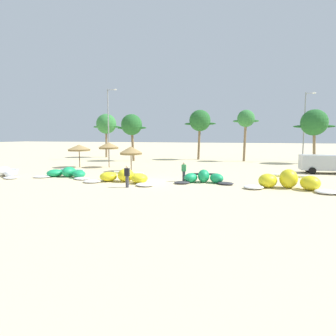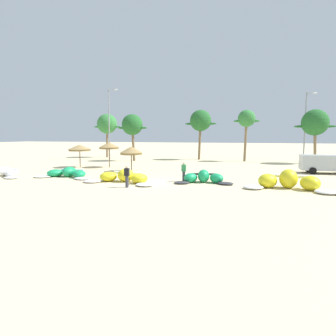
{
  "view_description": "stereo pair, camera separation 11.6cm",
  "coord_description": "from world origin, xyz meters",
  "px_view_note": "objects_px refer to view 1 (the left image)",
  "views": [
    {
      "loc": [
        8.33,
        -21.73,
        3.78
      ],
      "look_at": [
        1.48,
        2.0,
        1.0
      ],
      "focal_mm": 30.95,
      "sensor_mm": 36.0,
      "label": 1
    },
    {
      "loc": [
        8.44,
        -21.7,
        3.78
      ],
      "look_at": [
        1.48,
        2.0,
        1.0
      ],
      "focal_mm": 30.95,
      "sensor_mm": 36.0,
      "label": 2
    }
  ],
  "objects_px": {
    "parked_van": "(326,163)",
    "palm_left_of_gap": "(200,121)",
    "person_near_kites": "(127,176)",
    "kite_far_left": "(1,173)",
    "lamppost_west": "(109,121)",
    "beach_umbrella_near_palms": "(131,151)",
    "kite_right_of_center": "(288,182)",
    "kite_left": "(67,173)",
    "beach_umbrella_near_van": "(79,148)",
    "lamppost_west_center": "(305,124)",
    "kite_left_of_center": "(124,177)",
    "palm_left": "(132,125)",
    "palm_center_left": "(246,120)",
    "kite_center": "(204,178)",
    "beach_umbrella_middle": "(109,146)",
    "palm_leftmost": "(106,124)",
    "person_by_umbrellas": "(184,172)",
    "palm_center_right": "(314,123)"
  },
  "relations": [
    {
      "from": "palm_left",
      "to": "lamppost_west_center",
      "type": "bearing_deg",
      "value": 12.53
    },
    {
      "from": "lamppost_west",
      "to": "palm_leftmost",
      "type": "bearing_deg",
      "value": 122.76
    },
    {
      "from": "beach_umbrella_middle",
      "to": "palm_leftmost",
      "type": "distance_m",
      "value": 16.72
    },
    {
      "from": "beach_umbrella_near_van",
      "to": "beach_umbrella_middle",
      "type": "distance_m",
      "value": 3.5
    },
    {
      "from": "kite_right_of_center",
      "to": "person_by_umbrellas",
      "type": "bearing_deg",
      "value": 171.71
    },
    {
      "from": "person_by_umbrellas",
      "to": "beach_umbrella_near_palms",
      "type": "bearing_deg",
      "value": 144.04
    },
    {
      "from": "lamppost_west_center",
      "to": "palm_center_left",
      "type": "bearing_deg",
      "value": -170.3
    },
    {
      "from": "lamppost_west",
      "to": "beach_umbrella_near_palms",
      "type": "bearing_deg",
      "value": -54.73
    },
    {
      "from": "kite_right_of_center",
      "to": "palm_left_of_gap",
      "type": "relative_size",
      "value": 0.81
    },
    {
      "from": "lamppost_west_center",
      "to": "person_by_umbrellas",
      "type": "bearing_deg",
      "value": -119.2
    },
    {
      "from": "beach_umbrella_middle",
      "to": "kite_left_of_center",
      "type": "bearing_deg",
      "value": -56.7
    },
    {
      "from": "kite_right_of_center",
      "to": "palm_left",
      "type": "height_order",
      "value": "palm_left"
    },
    {
      "from": "kite_right_of_center",
      "to": "palm_leftmost",
      "type": "height_order",
      "value": "palm_leftmost"
    },
    {
      "from": "palm_left_of_gap",
      "to": "palm_center_left",
      "type": "bearing_deg",
      "value": -9.22
    },
    {
      "from": "kite_left_of_center",
      "to": "kite_center",
      "type": "xyz_separation_m",
      "value": [
        6.27,
        1.55,
        -0.01
      ]
    },
    {
      "from": "palm_center_right",
      "to": "beach_umbrella_near_palms",
      "type": "bearing_deg",
      "value": -143.22
    },
    {
      "from": "kite_left_of_center",
      "to": "palm_left",
      "type": "distance_m",
      "value": 20.67
    },
    {
      "from": "kite_center",
      "to": "palm_left",
      "type": "bearing_deg",
      "value": 128.24
    },
    {
      "from": "kite_left_of_center",
      "to": "lamppost_west_center",
      "type": "distance_m",
      "value": 30.03
    },
    {
      "from": "kite_center",
      "to": "lamppost_west",
      "type": "relative_size",
      "value": 0.44
    },
    {
      "from": "kite_left",
      "to": "palm_left",
      "type": "height_order",
      "value": "palm_left"
    },
    {
      "from": "parked_van",
      "to": "palm_left_of_gap",
      "type": "relative_size",
      "value": 0.65
    },
    {
      "from": "kite_left",
      "to": "person_near_kites",
      "type": "relative_size",
      "value": 3.65
    },
    {
      "from": "lamppost_west_center",
      "to": "person_near_kites",
      "type": "bearing_deg",
      "value": -121.23
    },
    {
      "from": "kite_left_of_center",
      "to": "palm_left_of_gap",
      "type": "distance_m",
      "value": 24.62
    },
    {
      "from": "beach_umbrella_near_palms",
      "to": "palm_left_of_gap",
      "type": "height_order",
      "value": "palm_left_of_gap"
    },
    {
      "from": "beach_umbrella_near_palms",
      "to": "palm_leftmost",
      "type": "bearing_deg",
      "value": 124.68
    },
    {
      "from": "palm_leftmost",
      "to": "palm_left_of_gap",
      "type": "relative_size",
      "value": 0.97
    },
    {
      "from": "kite_right_of_center",
      "to": "palm_leftmost",
      "type": "xyz_separation_m",
      "value": [
        -26.78,
        23.55,
        5.19
      ]
    },
    {
      "from": "beach_umbrella_middle",
      "to": "person_near_kites",
      "type": "height_order",
      "value": "beach_umbrella_middle"
    },
    {
      "from": "kite_center",
      "to": "person_near_kites",
      "type": "relative_size",
      "value": 2.98
    },
    {
      "from": "person_near_kites",
      "to": "lamppost_west",
      "type": "distance_m",
      "value": 25.96
    },
    {
      "from": "person_near_kites",
      "to": "kite_far_left",
      "type": "bearing_deg",
      "value": 171.45
    },
    {
      "from": "kite_left",
      "to": "kite_right_of_center",
      "type": "height_order",
      "value": "kite_right_of_center"
    },
    {
      "from": "kite_center",
      "to": "beach_umbrella_near_palms",
      "type": "height_order",
      "value": "beach_umbrella_near_palms"
    },
    {
      "from": "kite_left_of_center",
      "to": "lamppost_west",
      "type": "relative_size",
      "value": 0.59
    },
    {
      "from": "palm_center_left",
      "to": "person_near_kites",
      "type": "bearing_deg",
      "value": -107.34
    },
    {
      "from": "beach_umbrella_near_van",
      "to": "beach_umbrella_near_palms",
      "type": "bearing_deg",
      "value": -15.16
    },
    {
      "from": "person_near_kites",
      "to": "palm_left_of_gap",
      "type": "bearing_deg",
      "value": 88.22
    },
    {
      "from": "kite_left",
      "to": "beach_umbrella_near_van",
      "type": "xyz_separation_m",
      "value": [
        -3.54,
        7.48,
        1.98
      ]
    },
    {
      "from": "person_by_umbrellas",
      "to": "palm_left_of_gap",
      "type": "distance_m",
      "value": 22.9
    },
    {
      "from": "kite_left",
      "to": "lamppost_west_center",
      "type": "height_order",
      "value": "lamppost_west_center"
    },
    {
      "from": "lamppost_west_center",
      "to": "beach_umbrella_middle",
      "type": "bearing_deg",
      "value": -148.48
    },
    {
      "from": "kite_left_of_center",
      "to": "kite_right_of_center",
      "type": "xyz_separation_m",
      "value": [
        12.49,
        0.58,
        0.11
      ]
    },
    {
      "from": "person_by_umbrellas",
      "to": "palm_center_left",
      "type": "height_order",
      "value": "palm_center_left"
    },
    {
      "from": "kite_center",
      "to": "lamppost_west",
      "type": "bearing_deg",
      "value": 134.2
    },
    {
      "from": "lamppost_west_center",
      "to": "palm_leftmost",
      "type": "bearing_deg",
      "value": -179.96
    },
    {
      "from": "kite_center",
      "to": "lamppost_west",
      "type": "height_order",
      "value": "lamppost_west"
    },
    {
      "from": "parked_van",
      "to": "palm_left_of_gap",
      "type": "distance_m",
      "value": 20.58
    },
    {
      "from": "palm_leftmost",
      "to": "kite_left_of_center",
      "type": "bearing_deg",
      "value": -59.36
    }
  ]
}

